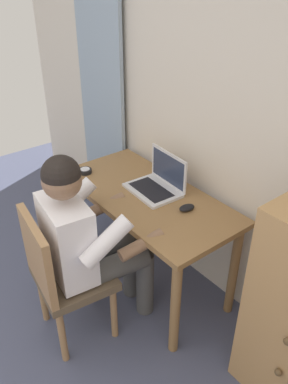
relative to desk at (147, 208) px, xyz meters
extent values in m
cube|color=beige|center=(0.27, 0.37, 0.65)|extent=(4.80, 0.05, 2.50)
cube|color=#8EA3B7|center=(-0.95, 0.30, 0.48)|extent=(0.58, 0.03, 2.18)
cube|color=olive|center=(0.00, 0.00, 0.09)|extent=(1.23, 0.59, 0.03)
cylinder|color=olive|center=(-0.56, -0.24, -0.27)|extent=(0.06, 0.06, 0.68)
cylinder|color=olive|center=(0.56, -0.24, -0.27)|extent=(0.06, 0.06, 0.68)
cylinder|color=olive|center=(-0.56, 0.24, -0.27)|extent=(0.06, 0.06, 0.68)
cylinder|color=olive|center=(0.56, 0.24, -0.27)|extent=(0.06, 0.06, 0.68)
sphere|color=brown|center=(1.13, -0.11, -0.28)|extent=(0.04, 0.04, 0.04)
sphere|color=brown|center=(1.13, -0.11, -0.06)|extent=(0.04, 0.04, 0.04)
cube|color=brown|center=(0.08, -0.59, -0.19)|extent=(0.47, 0.45, 0.05)
cube|color=#9E754C|center=(0.06, -0.77, 0.05)|extent=(0.42, 0.09, 0.42)
cylinder|color=#9E754C|center=(0.27, -0.45, -0.41)|extent=(0.04, 0.04, 0.39)
cylinder|color=#9E754C|center=(-0.07, -0.41, -0.41)|extent=(0.04, 0.04, 0.39)
cylinder|color=#9E754C|center=(0.23, -0.77, -0.41)|extent=(0.04, 0.04, 0.39)
cylinder|color=#9E754C|center=(-0.11, -0.73, -0.41)|extent=(0.04, 0.04, 0.39)
cylinder|color=#4C4C4C|center=(0.20, -0.38, -0.14)|extent=(0.19, 0.41, 0.14)
cylinder|color=#4C4C4C|center=(0.02, -0.36, -0.14)|extent=(0.19, 0.41, 0.14)
cylinder|color=#4C4C4C|center=(0.22, -0.19, -0.37)|extent=(0.11, 0.11, 0.46)
cylinder|color=#4C4C4C|center=(0.04, -0.16, -0.37)|extent=(0.11, 0.11, 0.46)
cube|color=white|center=(0.08, -0.60, 0.09)|extent=(0.38, 0.24, 0.46)
cylinder|color=white|center=(0.31, -0.50, 0.17)|extent=(0.13, 0.31, 0.25)
cylinder|color=white|center=(-0.12, -0.45, 0.17)|extent=(0.13, 0.31, 0.25)
cylinder|color=#846047|center=(0.34, -0.30, 0.06)|extent=(0.10, 0.27, 0.11)
cylinder|color=#846047|center=(-0.10, -0.25, 0.06)|extent=(0.10, 0.27, 0.11)
sphere|color=#846047|center=(0.08, -0.59, 0.45)|extent=(0.20, 0.20, 0.20)
sphere|color=black|center=(0.08, -0.59, 0.48)|extent=(0.20, 0.20, 0.20)
cube|color=silver|center=(0.00, 0.05, 0.11)|extent=(0.35, 0.26, 0.02)
cube|color=black|center=(0.00, 0.04, 0.13)|extent=(0.29, 0.17, 0.00)
cube|color=silver|center=(0.01, 0.17, 0.23)|extent=(0.34, 0.03, 0.22)
cube|color=#2D3851|center=(0.01, 0.16, 0.23)|extent=(0.31, 0.02, 0.18)
ellipsoid|color=black|center=(0.28, 0.07, 0.12)|extent=(0.07, 0.11, 0.03)
cylinder|color=black|center=(-0.48, -0.16, 0.12)|extent=(0.09, 0.09, 0.03)
cylinder|color=silver|center=(-0.48, -0.16, 0.14)|extent=(0.06, 0.06, 0.00)
camera|label=1|loc=(1.62, -1.29, 1.38)|focal=36.47mm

